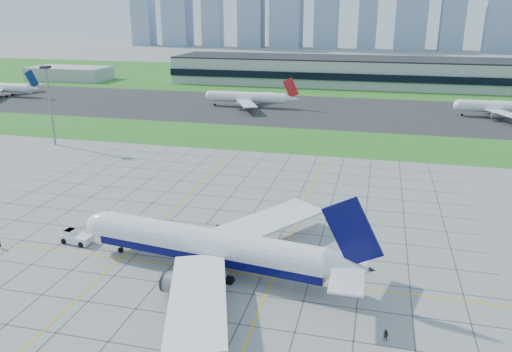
{
  "coord_description": "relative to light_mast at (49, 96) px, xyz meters",
  "views": [
    {
      "loc": [
        32.88,
        -73.99,
        42.32
      ],
      "look_at": [
        7.41,
        28.77,
        7.0
      ],
      "focal_mm": 35.0,
      "sensor_mm": 36.0,
      "label": 1
    }
  ],
  "objects": [
    {
      "name": "distant_jet_0",
      "position": [
        -84.11,
        79.34,
        -11.7
      ],
      "size": [
        36.53,
        42.66,
        14.08
      ],
      "color": "white",
      "rests_on": "ground"
    },
    {
      "name": "light_mast",
      "position": [
        0.0,
        0.0,
        0.0
      ],
      "size": [
        2.5,
        2.5,
        25.6
      ],
      "color": "gray",
      "rests_on": "ground"
    },
    {
      "name": "airliner",
      "position": [
        77.22,
        -67.24,
        -11.59
      ],
      "size": [
        53.24,
        53.62,
        16.8
      ],
      "rotation": [
        0.0,
        0.0,
        -0.13
      ],
      "color": "white",
      "rests_on": "ground"
    },
    {
      "name": "crew_far",
      "position": [
        106.16,
        -79.79,
        -15.35
      ],
      "size": [
        1.03,
        0.99,
        1.67
      ],
      "primitive_type": "imported",
      "rotation": [
        0.0,
        0.0,
        -0.64
      ],
      "color": "black",
      "rests_on": "ground"
    },
    {
      "name": "distant_jet_1",
      "position": [
        45.08,
        80.57,
        -11.69
      ],
      "size": [
        41.48,
        42.66,
        14.08
      ],
      "color": "white",
      "rests_on": "ground"
    },
    {
      "name": "pushback_tug",
      "position": [
        48.57,
        -63.23,
        -15.09
      ],
      "size": [
        8.94,
        3.74,
        2.46
      ],
      "rotation": [
        0.0,
        0.0,
        -0.13
      ],
      "color": "white",
      "rests_on": "ground"
    },
    {
      "name": "grass_far",
      "position": [
        70.0,
        190.0,
        -16.16
      ],
      "size": [
        700.0,
        145.0,
        0.04
      ],
      "primitive_type": "cube",
      "color": "#2D6F1F",
      "rests_on": "ground"
    },
    {
      "name": "asphalt_taxiway",
      "position": [
        70.0,
        80.0,
        -16.15
      ],
      "size": [
        700.0,
        75.0,
        0.04
      ],
      "primitive_type": "cube",
      "color": "#383838",
      "rests_on": "ground"
    },
    {
      "name": "terminal",
      "position": [
        110.0,
        164.87,
        -8.29
      ],
      "size": [
        260.0,
        43.0,
        15.8
      ],
      "color": "#B7B7B2",
      "rests_on": "ground"
    },
    {
      "name": "distant_jet_2",
      "position": [
        150.65,
        82.56,
        -11.7
      ],
      "size": [
        34.32,
        42.66,
        14.08
      ],
      "color": "white",
      "rests_on": "ground"
    },
    {
      "name": "grass_median",
      "position": [
        70.0,
        25.0,
        -16.16
      ],
      "size": [
        700.0,
        35.0,
        0.04
      ],
      "primitive_type": "cube",
      "color": "#2D6F1F",
      "rests_on": "ground"
    },
    {
      "name": "service_block",
      "position": [
        -90.0,
        145.0,
        -12.18
      ],
      "size": [
        50.0,
        25.0,
        8.0
      ],
      "primitive_type": "cube",
      "color": "#B7B7B2",
      "rests_on": "ground"
    },
    {
      "name": "apron_markings",
      "position": [
        70.43,
        -53.91,
        -16.17
      ],
      "size": [
        120.0,
        130.0,
        0.03
      ],
      "color": "#474744",
      "rests_on": "ground"
    },
    {
      "name": "ground",
      "position": [
        70.0,
        -65.0,
        -16.18
      ],
      "size": [
        1400.0,
        1400.0,
        0.0
      ],
      "primitive_type": "plane",
      "color": "#9E9F99",
      "rests_on": "ground"
    }
  ]
}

